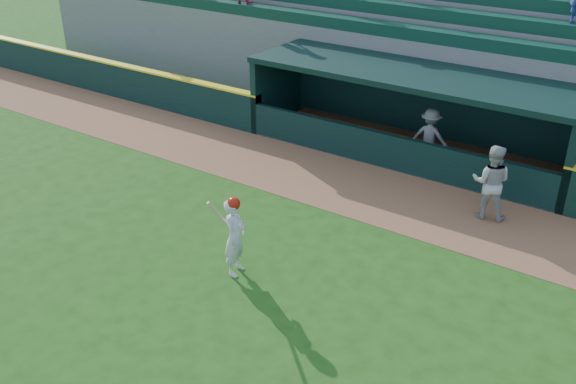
% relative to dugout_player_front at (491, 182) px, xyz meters
% --- Properties ---
extents(ground, '(120.00, 120.00, 0.00)m').
position_rel_dugout_player_front_xyz_m(ground, '(-3.19, -5.32, -0.92)').
color(ground, '#1F4A12').
rests_on(ground, ground).
extents(warning_track, '(40.00, 3.00, 0.01)m').
position_rel_dugout_player_front_xyz_m(warning_track, '(-3.19, -0.42, -0.91)').
color(warning_track, brown).
rests_on(warning_track, ground).
extents(field_wall_left, '(15.50, 0.30, 1.20)m').
position_rel_dugout_player_front_xyz_m(field_wall_left, '(-15.44, 1.23, -0.32)').
color(field_wall_left, black).
rests_on(field_wall_left, ground).
extents(wall_stripe_left, '(15.50, 0.32, 0.06)m').
position_rel_dugout_player_front_xyz_m(wall_stripe_left, '(-15.44, 1.23, 0.31)').
color(wall_stripe_left, yellow).
rests_on(wall_stripe_left, field_wall_left).
extents(dugout_player_front, '(1.02, 0.87, 1.84)m').
position_rel_dugout_player_front_xyz_m(dugout_player_front, '(0.00, 0.00, 0.00)').
color(dugout_player_front, '#ACACA6').
rests_on(dugout_player_front, ground).
extents(dugout_player_inside, '(1.06, 0.64, 1.61)m').
position_rel_dugout_player_front_xyz_m(dugout_player_inside, '(-2.42, 2.13, -0.12)').
color(dugout_player_inside, gray).
rests_on(dugout_player_inside, ground).
extents(dugout, '(9.40, 2.80, 2.46)m').
position_rel_dugout_player_front_xyz_m(dugout, '(-3.19, 2.68, 0.44)').
color(dugout, slate).
rests_on(dugout, ground).
extents(stands, '(34.50, 6.27, 7.58)m').
position_rel_dugout_player_front_xyz_m(stands, '(-3.20, 7.25, 1.48)').
color(stands, slate).
rests_on(stands, ground).
extents(batter_at_plate, '(0.59, 0.80, 1.75)m').
position_rel_dugout_player_front_xyz_m(batter_at_plate, '(-3.45, -5.22, -0.05)').
color(batter_at_plate, silver).
rests_on(batter_at_plate, ground).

